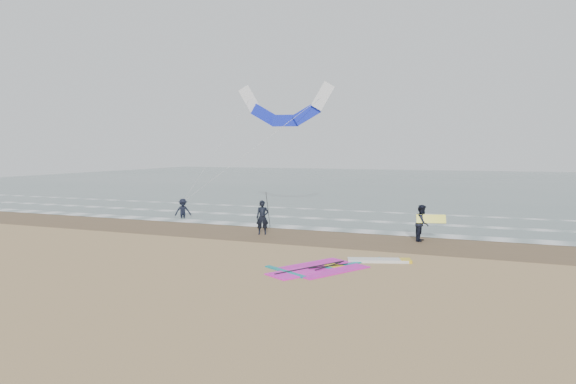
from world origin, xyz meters
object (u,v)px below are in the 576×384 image
at_px(windsurf_rig, 339,266).
at_px(person_wading, 183,206).
at_px(person_walking, 422,223).
at_px(person_standing, 262,217).
at_px(surf_kite, 285,109).

distance_m(windsurf_rig, person_wading, 15.38).
xyz_separation_m(person_walking, person_wading, (-14.54, 2.70, -0.07)).
relative_size(windsurf_rig, person_wading, 3.13).
bearing_deg(person_wading, person_standing, -69.93).
relative_size(windsurf_rig, surf_kite, 0.59).
relative_size(windsurf_rig, person_standing, 2.85).
height_order(windsurf_rig, person_walking, person_walking).
bearing_deg(person_standing, windsurf_rig, -65.50).
bearing_deg(windsurf_rig, surf_kite, 118.94).
distance_m(person_standing, person_wading, 7.92).
distance_m(person_standing, surf_kite, 10.43).
height_order(windsurf_rig, person_standing, person_standing).
xyz_separation_m(person_standing, person_wading, (-7.00, 3.70, -0.07)).
bearing_deg(person_standing, person_wading, 131.35).
bearing_deg(person_walking, person_wading, 84.63).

